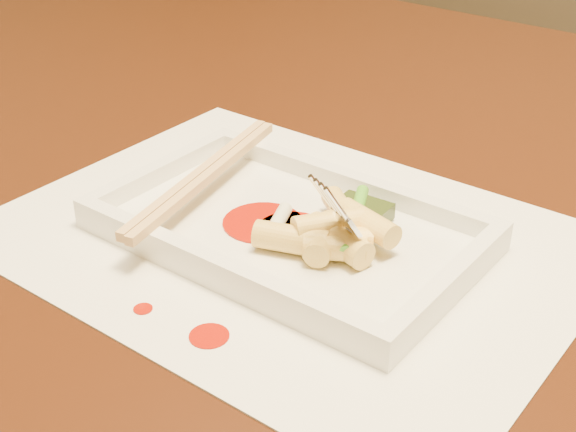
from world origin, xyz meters
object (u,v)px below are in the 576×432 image
Objects in this scene: plate_base at (288,233)px; placemat at (288,239)px; table at (334,247)px; chopstick_a at (200,174)px; fork at (395,149)px.

placemat is at bearing 0.00° from plate_base.
plate_base reaches higher than table.
fork is at bearing 6.75° from chopstick_a.
plate_base is at bearing 0.00° from placemat.
chopstick_a reaches higher than placemat.
placemat is 0.09m from chopstick_a.
plate_base is 1.86× the size of fork.
table is 0.19m from placemat.
placemat is 0.00m from plate_base.
placemat is at bearing -165.58° from fork.
fork is at bearing -44.96° from table.
chopstick_a is at bearing -99.20° from table.
fork is at bearing 14.42° from placemat.
fork is at bearing 14.42° from plate_base.
fork is (0.07, 0.02, 0.08)m from plate_base.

